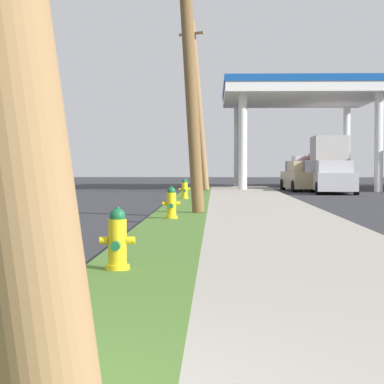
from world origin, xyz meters
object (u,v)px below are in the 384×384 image
fire_hydrant_second (171,204)px  truck_white_at_forecourt (309,172)px  car_tan_by_near_pump (305,177)px  truck_red_on_apron (328,163)px  utility_pole_midground (188,30)px  fire_hydrant_third (185,190)px  utility_pole_background (199,104)px  fire_hydrant_nearest (117,242)px  car_silver_by_far_pump (334,178)px

fire_hydrant_second → truck_white_at_forecourt: (7.29, 32.75, 0.47)m
car_tan_by_near_pump → truck_red_on_apron: (2.30, 7.40, 0.77)m
fire_hydrant_second → utility_pole_midground: 4.76m
fire_hydrant_second → car_tan_by_near_pump: car_tan_by_near_pump is taller
fire_hydrant_third → utility_pole_background: 10.17m
car_tan_by_near_pump → truck_white_at_forecourt: bearing=81.7°
fire_hydrant_nearest → car_silver_by_far_pump: size_ratio=0.16×
utility_pole_background → truck_white_at_forecourt: utility_pole_background is taller
truck_red_on_apron → car_tan_by_near_pump: bearing=-107.3°
fire_hydrant_nearest → truck_red_on_apron: 38.68m
fire_hydrant_third → car_silver_by_far_pump: (6.77, 8.16, 0.28)m
fire_hydrant_third → truck_white_at_forecourt: truck_white_at_forecourt is taller
fire_hydrant_third → truck_red_on_apron: (8.11, 19.06, 1.04)m
fire_hydrant_second → fire_hydrant_third: size_ratio=1.00×
fire_hydrant_third → utility_pole_background: (0.31, 9.38, 3.94)m
fire_hydrant_nearest → utility_pole_background: utility_pole_background is taller
fire_hydrant_third → utility_pole_midground: 9.43m
fire_hydrant_nearest → utility_pole_midground: (0.46, 10.39, 4.37)m
utility_pole_midground → utility_pole_background: size_ratio=1.10×
fire_hydrant_third → truck_white_at_forecourt: bearing=71.8°
utility_pole_midground → truck_white_at_forecourt: bearing=77.3°
fire_hydrant_nearest → car_silver_by_far_pump: (6.81, 26.90, 0.28)m
fire_hydrant_second → truck_white_at_forecourt: size_ratio=0.14×
car_silver_by_far_pump → truck_red_on_apron: truck_red_on_apron is taller
utility_pole_midground → truck_white_at_forecourt: size_ratio=1.68×
car_tan_by_near_pump → car_silver_by_far_pump: (0.96, -3.50, 0.00)m
truck_red_on_apron → truck_white_at_forecourt: bearing=101.7°
utility_pole_background → truck_white_at_forecourt: (7.08, 13.17, -3.47)m
utility_pole_midground → truck_red_on_apron: size_ratio=1.43×
car_silver_by_far_pump → truck_red_on_apron: size_ratio=0.71×
fire_hydrant_second → truck_white_at_forecourt: bearing=77.5°
truck_white_at_forecourt → fire_hydrant_second: bearing=-102.5°
truck_white_at_forecourt → truck_red_on_apron: size_ratio=0.85×
fire_hydrant_third → utility_pole_midground: (0.42, -8.35, 4.37)m
fire_hydrant_third → utility_pole_background: utility_pole_background is taller
utility_pole_midground → car_silver_by_far_pump: 18.16m
fire_hydrant_nearest → fire_hydrant_second: bearing=89.0°
fire_hydrant_nearest → fire_hydrant_third: 18.74m
fire_hydrant_nearest → fire_hydrant_third: bearing=89.9°
utility_pole_midground → truck_red_on_apron: bearing=74.3°
fire_hydrant_third → truck_white_at_forecourt: 23.73m
fire_hydrant_second → truck_red_on_apron: size_ratio=0.12×
fire_hydrant_second → utility_pole_background: 19.97m
fire_hydrant_second → car_tan_by_near_pump: size_ratio=0.16×
fire_hydrant_third → truck_red_on_apron: bearing=66.9°
truck_white_at_forecourt → fire_hydrant_nearest: bearing=-100.2°
utility_pole_background → car_tan_by_near_pump: utility_pole_background is taller
fire_hydrant_nearest → fire_hydrant_second: size_ratio=1.00×
car_tan_by_near_pump → fire_hydrant_third: bearing=-116.5°
fire_hydrant_second → fire_hydrant_nearest: bearing=-91.0°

